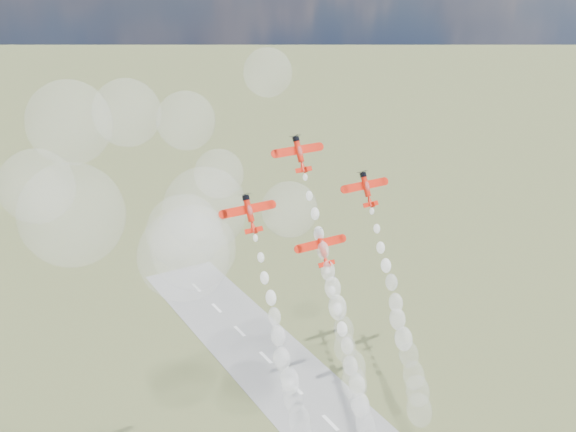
{
  "coord_description": "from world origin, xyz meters",
  "views": [
    {
      "loc": [
        -93.82,
        -104.28,
        130.84
      ],
      "look_at": [
        -21.78,
        17.9,
        74.73
      ],
      "focal_mm": 42.0,
      "sensor_mm": 36.0,
      "label": 1
    }
  ],
  "objects_px": {
    "plane_lead": "(299,153)",
    "plane_left": "(249,213)",
    "plane_right": "(366,188)",
    "plane_slot": "(322,247)"
  },
  "relations": [
    {
      "from": "plane_lead",
      "to": "plane_left",
      "type": "bearing_deg",
      "value": -162.01
    },
    {
      "from": "plane_left",
      "to": "plane_right",
      "type": "relative_size",
      "value": 1.0
    },
    {
      "from": "plane_lead",
      "to": "plane_left",
      "type": "xyz_separation_m",
      "value": [
        -15.85,
        -5.15,
        -9.83
      ]
    },
    {
      "from": "plane_left",
      "to": "plane_slot",
      "type": "relative_size",
      "value": 1.0
    },
    {
      "from": "plane_lead",
      "to": "plane_slot",
      "type": "xyz_separation_m",
      "value": [
        0.0,
        -10.29,
        -19.66
      ]
    },
    {
      "from": "plane_lead",
      "to": "plane_slot",
      "type": "distance_m",
      "value": 22.19
    },
    {
      "from": "plane_right",
      "to": "plane_lead",
      "type": "bearing_deg",
      "value": 162.01
    },
    {
      "from": "plane_left",
      "to": "plane_slot",
      "type": "height_order",
      "value": "plane_left"
    },
    {
      "from": "plane_lead",
      "to": "plane_left",
      "type": "relative_size",
      "value": 1.0
    },
    {
      "from": "plane_lead",
      "to": "plane_slot",
      "type": "relative_size",
      "value": 1.0
    }
  ]
}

